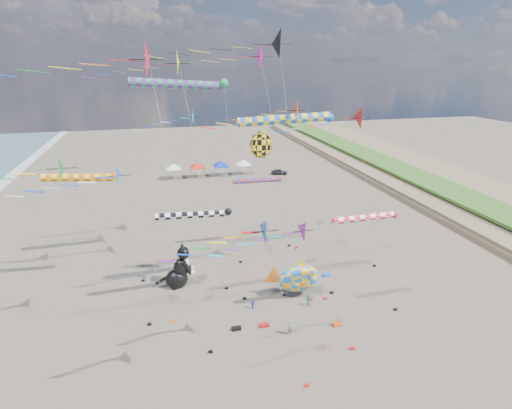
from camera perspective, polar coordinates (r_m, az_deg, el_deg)
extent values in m
plane|color=brown|center=(33.97, 5.93, -24.20)|extent=(260.00, 260.00, 0.00)
cone|color=black|center=(40.23, 4.12, 21.94)|extent=(2.81, 3.00, 3.10)
cylinder|color=#B2B2B2|center=(42.22, 5.85, 4.61)|extent=(3.34, 0.02, 25.06)
cube|color=black|center=(47.55, 7.23, -9.88)|extent=(0.36, 0.24, 0.20)
cone|color=#EE4617|center=(35.69, 7.21, 13.37)|extent=(1.89, 2.03, 2.09)
cylinder|color=#B2B2B2|center=(38.58, 8.65, -1.26)|extent=(3.00, 0.02, 19.63)
cube|color=black|center=(43.53, 9.84, -13.09)|extent=(0.36, 0.24, 0.20)
cone|color=#F6FF24|center=(37.72, -9.36, 19.31)|extent=(2.30, 2.46, 2.53)
cylinder|color=#B2B2B2|center=(39.69, -6.54, 2.31)|extent=(2.64, 0.02, 23.36)
cube|color=black|center=(44.72, -4.26, -11.85)|extent=(0.36, 0.24, 0.20)
cone|color=green|center=(34.50, -23.47, 5.24)|extent=(2.33, 2.49, 2.57)
cylinder|color=#B2B2B2|center=(36.85, -18.95, -6.45)|extent=(3.72, 0.02, 15.83)
cube|color=black|center=(40.65, -14.99, -16.18)|extent=(0.36, 0.24, 0.20)
cone|color=blue|center=(25.53, 3.29, -3.29)|extent=(1.85, 1.98, 2.04)
cylinder|color=#B2B2B2|center=(29.22, 5.49, -15.34)|extent=(2.56, 0.02, 13.55)
cube|color=black|center=(33.84, 7.31, -24.25)|extent=(0.36, 0.24, 0.20)
cone|color=red|center=(44.21, 15.57, 12.13)|extent=(2.36, 2.52, 2.60)
cylinder|color=#B2B2B2|center=(46.90, 16.09, 1.07)|extent=(2.89, 0.02, 18.15)
cube|color=black|center=(51.08, 16.54, -8.38)|extent=(0.36, 0.24, 0.20)
cone|color=purple|center=(30.12, 8.66, -3.86)|extent=(1.72, 1.84, 1.89)
cylinder|color=#B2B2B2|center=(33.58, 11.34, -12.56)|extent=(3.98, 0.02, 11.58)
cube|color=black|center=(37.65, 13.62, -19.36)|extent=(0.36, 0.24, 0.20)
cone|color=blue|center=(34.21, -17.44, 4.55)|extent=(1.89, 2.03, 2.09)
cylinder|color=#B2B2B2|center=(36.76, -14.32, -6.67)|extent=(2.48, 0.02, 15.07)
cube|color=black|center=(40.55, -11.60, -15.97)|extent=(0.36, 0.24, 0.20)
cone|color=red|center=(27.92, -14.12, 19.54)|extent=(2.61, 2.79, 2.88)
cylinder|color=#B2B2B2|center=(30.33, -9.81, -3.19)|extent=(2.62, 0.02, 23.69)
cube|color=black|center=(36.60, -6.52, -20.17)|extent=(0.36, 0.24, 0.20)
cone|color=#F30DA4|center=(47.34, 3.17, 20.42)|extent=(3.10, 3.32, 3.42)
cylinder|color=#B2B2B2|center=(49.18, 4.57, 6.23)|extent=(3.01, 0.02, 24.05)
cube|color=black|center=(53.71, 5.75, -6.14)|extent=(0.36, 0.24, 0.20)
cone|color=#1DB2BE|center=(45.83, -7.06, 12.20)|extent=(1.85, 1.98, 2.04)
cylinder|color=#B2B2B2|center=(47.95, -5.11, 1.83)|extent=(2.58, 0.02, 17.56)
cube|color=black|center=(51.49, -3.40, -7.28)|extent=(0.36, 0.24, 0.20)
cylinder|color=red|center=(36.67, 15.14, -1.82)|extent=(6.07, 0.63, 0.63)
sphere|color=red|center=(38.20, 19.13, -1.37)|extent=(0.66, 0.66, 0.66)
cylinder|color=#B2B2B2|center=(40.68, 19.20, -8.14)|extent=(1.52, 0.02, 10.45)
cube|color=black|center=(43.61, 19.28, -13.96)|extent=(0.36, 0.24, 0.20)
cylinder|color=black|center=(37.80, -9.11, -1.45)|extent=(6.86, 0.68, 0.68)
sphere|color=black|center=(38.19, -3.99, -1.01)|extent=(0.71, 0.71, 0.71)
cylinder|color=#B2B2B2|center=(40.36, -2.76, -7.56)|extent=(1.52, 0.02, 9.99)
cube|color=black|center=(42.97, -1.65, -13.25)|extent=(0.36, 0.24, 0.20)
cylinder|color=#198E51|center=(43.28, -11.15, 16.51)|extent=(9.62, 0.91, 0.91)
sphere|color=#198E51|center=(43.83, -4.60, 16.85)|extent=(0.96, 0.96, 0.96)
cylinder|color=#B2B2B2|center=(45.77, -3.31, 3.45)|extent=(1.52, 0.02, 21.30)
cube|color=black|center=(49.92, -2.21, -8.18)|extent=(0.36, 0.24, 0.20)
cylinder|color=#DC5B12|center=(43.62, -23.89, 3.55)|extent=(6.95, 0.80, 0.80)
sphere|color=#DC5B12|center=(43.14, -19.35, 3.97)|extent=(0.84, 0.84, 0.84)
cylinder|color=#B2B2B2|center=(45.09, -17.50, -3.64)|extent=(1.52, 0.02, 12.58)
cube|color=black|center=(47.76, -15.81, -10.40)|extent=(0.36, 0.24, 0.20)
cylinder|color=blue|center=(36.09, 4.10, 12.06)|extent=(8.55, 0.83, 0.83)
sphere|color=blue|center=(37.63, 10.44, 12.11)|extent=(0.87, 0.87, 0.87)
cylinder|color=#B2B2B2|center=(40.23, 10.59, -1.19)|extent=(1.52, 0.02, 18.70)
cube|color=black|center=(44.64, 10.73, -12.24)|extent=(0.36, 0.24, 0.20)
cylinder|color=red|center=(49.61, 0.06, 3.48)|extent=(6.06, 0.62, 0.62)
sphere|color=red|center=(50.41, 3.41, 3.71)|extent=(0.65, 0.65, 0.65)
cylinder|color=#B2B2B2|center=(52.16, 4.09, -1.29)|extent=(1.52, 0.02, 9.57)
cube|color=black|center=(54.24, 4.73, -5.83)|extent=(0.36, 0.24, 0.20)
ellipsoid|color=yellow|center=(38.79, 0.75, 8.52)|extent=(2.20, 0.40, 2.64)
cone|color=yellow|center=(38.44, -1.43, 8.41)|extent=(0.12, 1.80, 1.80)
cylinder|color=#B2B2B2|center=(40.47, 2.43, -2.82)|extent=(2.03, 2.03, 15.94)
cube|color=black|center=(43.56, 3.96, -12.78)|extent=(0.36, 0.24, 0.20)
ellipsoid|color=blue|center=(42.46, 6.11, -10.41)|extent=(4.82, 3.14, 2.99)
cone|color=orange|center=(41.73, 2.70, -10.90)|extent=(2.11, 0.82, 2.19)
cone|color=yellow|center=(41.80, 6.44, -8.60)|extent=(1.54, 0.61, 1.59)
cylinder|color=#B2B2B2|center=(43.13, 7.67, -12.09)|extent=(0.24, 1.04, 1.76)
cube|color=red|center=(43.12, 7.75, -13.32)|extent=(0.36, 0.24, 0.20)
imported|color=gray|center=(37.98, 4.94, -17.10)|extent=(0.59, 0.40, 1.55)
imported|color=#238A57|center=(41.93, 7.49, -13.55)|extent=(0.72, 0.66, 1.19)
imported|color=blue|center=(41.33, -0.44, -14.02)|extent=(0.65, 0.55, 1.04)
cube|color=red|center=(39.16, 1.20, -16.87)|extent=(0.90, 0.44, 0.30)
cube|color=#E34813|center=(40.02, 11.57, -16.42)|extent=(0.90, 0.44, 0.30)
cube|color=blue|center=(47.74, 10.08, -9.85)|extent=(0.90, 0.44, 0.30)
cube|color=black|center=(38.83, -2.83, -17.26)|extent=(0.90, 0.44, 0.30)
cube|color=white|center=(85.49, -11.70, 5.03)|extent=(3.00, 3.00, 0.15)
pyramid|color=white|center=(85.23, -11.75, 5.71)|extent=(4.20, 4.20, 1.00)
cylinder|color=#999999|center=(84.49, -12.48, 3.98)|extent=(0.08, 0.08, 2.20)
cylinder|color=#999999|center=(84.59, -10.72, 4.13)|extent=(0.08, 0.08, 2.20)
cylinder|color=#999999|center=(87.00, -12.55, 4.44)|extent=(0.08, 0.08, 2.20)
cylinder|color=#999999|center=(87.09, -10.84, 4.57)|extent=(0.08, 0.08, 2.20)
cube|color=red|center=(85.81, -8.36, 5.29)|extent=(3.00, 3.00, 0.15)
pyramid|color=red|center=(85.55, -8.39, 5.97)|extent=(4.20, 4.20, 1.00)
cylinder|color=#999999|center=(84.74, -9.10, 4.25)|extent=(0.08, 0.08, 2.20)
cylinder|color=#999999|center=(84.99, -7.35, 4.39)|extent=(0.08, 0.08, 2.20)
cylinder|color=#999999|center=(87.24, -9.26, 4.70)|extent=(0.08, 0.08, 2.20)
cylinder|color=#999999|center=(87.48, -7.57, 4.83)|extent=(0.08, 0.08, 2.20)
cube|color=#132AC4|center=(86.42, -5.05, 5.52)|extent=(3.00, 3.00, 0.15)
pyramid|color=#132AC4|center=(86.17, -5.07, 6.20)|extent=(4.20, 4.20, 1.00)
cylinder|color=#999999|center=(85.28, -5.75, 4.51)|extent=(0.08, 0.08, 2.20)
cylinder|color=#999999|center=(85.68, -4.02, 4.63)|extent=(0.08, 0.08, 2.20)
cylinder|color=#999999|center=(87.77, -6.01, 4.94)|extent=(0.08, 0.08, 2.20)
cylinder|color=#999999|center=(88.15, -4.33, 5.06)|extent=(0.08, 0.08, 2.20)
cube|color=white|center=(87.31, -1.80, 5.74)|extent=(3.00, 3.00, 0.15)
pyramid|color=white|center=(87.06, -1.80, 6.41)|extent=(4.20, 4.20, 1.00)
cylinder|color=#999999|center=(86.11, -2.45, 4.74)|extent=(0.08, 0.08, 2.20)
cylinder|color=#999999|center=(86.66, -0.76, 4.85)|extent=(0.08, 0.08, 2.20)
cylinder|color=#999999|center=(88.58, -2.79, 5.17)|extent=(0.08, 0.08, 2.20)
cylinder|color=#999999|center=(89.10, -1.15, 5.27)|extent=(0.08, 0.08, 2.20)
imported|color=#26262D|center=(87.75, 3.34, 4.68)|extent=(3.79, 2.40, 1.20)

